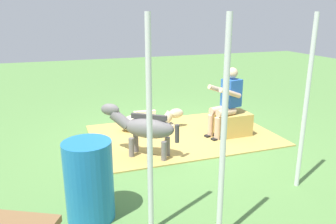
{
  "coord_description": "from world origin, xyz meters",
  "views": [
    {
      "loc": [
        2.13,
        5.6,
        2.32
      ],
      "look_at": [
        0.16,
        -0.01,
        0.55
      ],
      "focal_mm": 35.88,
      "sensor_mm": 36.0,
      "label": 1
    }
  ],
  "objects": [
    {
      "name": "water_barrel",
      "position": [
        1.84,
        2.05,
        0.47
      ],
      "size": [
        0.55,
        0.55,
        0.95
      ],
      "primitive_type": "cylinder",
      "color": "#1E72B2",
      "rests_on": "ground"
    },
    {
      "name": "tent_pole_left",
      "position": [
        -0.96,
        2.23,
        1.16
      ],
      "size": [
        0.06,
        0.06,
        2.33
      ],
      "primitive_type": "cylinder",
      "color": "silver",
      "rests_on": "ground"
    },
    {
      "name": "ground_plane",
      "position": [
        0.0,
        0.0,
        0.0
      ],
      "size": [
        24.0,
        24.0,
        0.0
      ],
      "primitive_type": "plane",
      "color": "#568442"
    },
    {
      "name": "hay_patch",
      "position": [
        -0.19,
        -0.12,
        0.01
      ],
      "size": [
        3.46,
        2.35,
        0.02
      ],
      "primitive_type": "cube",
      "color": "tan",
      "rests_on": "ground"
    },
    {
      "name": "person_seated",
      "position": [
        -0.95,
        0.17,
        0.73
      ],
      "size": [
        0.71,
        0.51,
        1.34
      ],
      "color": "#D8AD8C",
      "rests_on": "ground"
    },
    {
      "name": "pony_standing",
      "position": [
        0.78,
        0.58,
        0.52
      ],
      "size": [
        1.17,
        0.92,
        0.87
      ],
      "color": "slate",
      "rests_on": "ground"
    },
    {
      "name": "soda_bottle",
      "position": [
        -1.57,
        -0.14,
        0.14
      ],
      "size": [
        0.07,
        0.07,
        0.29
      ],
      "color": "#268C3F",
      "rests_on": "ground"
    },
    {
      "name": "tent_pole_mid",
      "position": [
        0.62,
        2.91,
        1.16
      ],
      "size": [
        0.06,
        0.06,
        2.33
      ],
      "primitive_type": "cylinder",
      "color": "silver",
      "rests_on": "ground"
    },
    {
      "name": "tent_pole_right",
      "position": [
        1.25,
        2.53,
        1.16
      ],
      "size": [
        0.06,
        0.06,
        2.33
      ],
      "primitive_type": "cylinder",
      "color": "silver",
      "rests_on": "ground"
    },
    {
      "name": "hay_bale",
      "position": [
        -1.11,
        0.15,
        0.23
      ],
      "size": [
        0.63,
        0.52,
        0.46
      ],
      "primitive_type": "cube",
      "color": "tan",
      "rests_on": "ground"
    },
    {
      "name": "pony_lying",
      "position": [
        0.41,
        -0.65,
        0.19
      ],
      "size": [
        1.35,
        0.48,
        0.42
      ],
      "color": "beige",
      "rests_on": "ground"
    }
  ]
}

